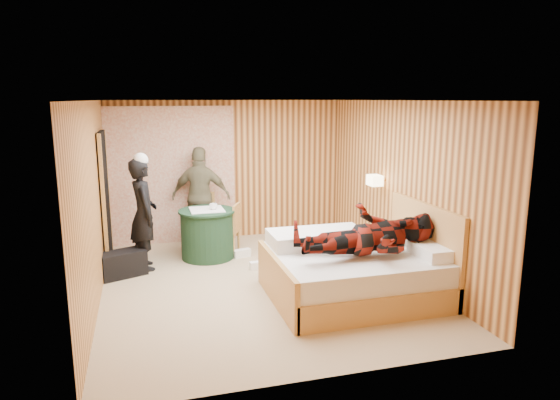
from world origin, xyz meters
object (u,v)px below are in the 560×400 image
object	(u,v)px
wall_lamp	(375,180)
bed	(357,270)
round_table	(208,233)
woman_standing	(144,214)
man_on_bed	(369,224)
man_at_table	(201,197)
chair_near	(231,225)
chair_far	(203,215)
duffel_bag	(122,264)
nightstand	(380,252)

from	to	relation	value
wall_lamp	bed	xyz separation A→B (m)	(-0.81, -1.21, -0.96)
bed	round_table	world-z (taller)	bed
woman_standing	man_on_bed	xyz separation A→B (m)	(2.66, -2.09, 0.18)
man_at_table	chair_near	bearing A→B (deg)	137.27
bed	man_at_table	distance (m)	3.35
bed	woman_standing	distance (m)	3.26
bed	man_on_bed	size ratio (longest dim) A/B	1.23
chair_far	chair_near	bearing A→B (deg)	-50.43
chair_far	duffel_bag	distance (m)	1.85
man_at_table	bed	bearing A→B (deg)	138.51
bed	man_at_table	bearing A→B (deg)	120.10
wall_lamp	man_on_bed	size ratio (longest dim) A/B	0.15
bed	duffel_bag	bearing A→B (deg)	151.97
bed	wall_lamp	bearing A→B (deg)	56.32
chair_near	round_table	bearing A→B (deg)	-57.95
nightstand	man_at_table	bearing A→B (deg)	140.37
man_on_bed	duffel_bag	bearing A→B (deg)	148.88
nightstand	man_at_table	size ratio (longest dim) A/B	0.31
nightstand	woman_standing	bearing A→B (deg)	163.58
bed	man_at_table	size ratio (longest dim) A/B	1.26
chair_near	woman_standing	world-z (taller)	woman_standing
chair_far	woman_standing	bearing A→B (deg)	-125.77
woman_standing	bed	bearing A→B (deg)	-134.36
bed	chair_near	distance (m)	2.50
nightstand	man_on_bed	world-z (taller)	man_on_bed
round_table	chair_far	distance (m)	0.72
wall_lamp	round_table	world-z (taller)	wall_lamp
duffel_bag	man_at_table	distance (m)	1.95
round_table	woman_standing	bearing A→B (deg)	-165.58
man_on_bed	chair_far	bearing A→B (deg)	118.82
round_table	duffel_bag	xyz separation A→B (m)	(-1.31, -0.53, -0.22)
man_at_table	woman_standing	bearing A→B (deg)	64.37
round_table	man_at_table	world-z (taller)	man_at_table
round_table	man_at_table	xyz separation A→B (m)	(-0.00, 0.76, 0.46)
duffel_bag	man_on_bed	xyz separation A→B (m)	(3.00, -1.81, 0.84)
nightstand	man_on_bed	size ratio (longest dim) A/B	0.30
wall_lamp	chair_far	xyz separation A→B (m)	(-2.45, 1.61, -0.76)
bed	man_at_table	xyz separation A→B (m)	(-1.66, 2.86, 0.52)
chair_near	duffel_bag	distance (m)	1.82
wall_lamp	man_on_bed	world-z (taller)	man_on_bed
chair_near	man_on_bed	size ratio (longest dim) A/B	0.48
chair_near	man_at_table	distance (m)	0.89
round_table	chair_near	xyz separation A→B (m)	(0.39, 0.05, 0.09)
duffel_bag	chair_near	bearing A→B (deg)	-3.59
round_table	man_on_bed	xyz separation A→B (m)	(1.69, -2.34, 0.62)
nightstand	duffel_bag	size ratio (longest dim) A/B	0.82
chair_far	duffel_bag	xyz separation A→B (m)	(-1.32, -1.24, -0.36)
chair_near	man_on_bed	xyz separation A→B (m)	(1.30, -2.38, 0.52)
nightstand	woman_standing	distance (m)	3.58
wall_lamp	bed	bearing A→B (deg)	-123.68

